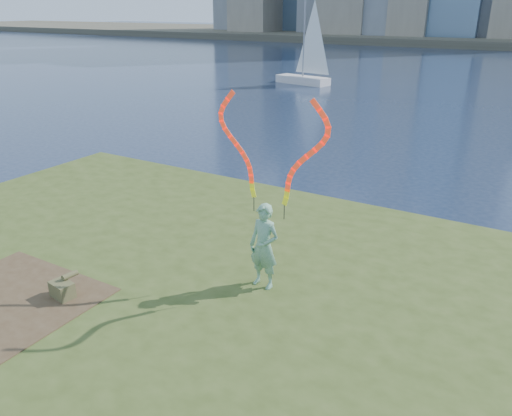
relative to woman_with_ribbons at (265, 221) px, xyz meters
The scene contains 6 objects.
ground 2.82m from the woman_with_ribbons, behind, with size 320.00×320.00×0.00m, color #192640.
grassy_knoll 3.39m from the woman_with_ribbons, 128.37° to the right, with size 20.00×18.00×0.80m.
dirt_patch 5.24m from the woman_with_ribbons, 141.69° to the right, with size 3.20×3.00×0.02m, color #47331E.
woman_with_ribbons is the anchor object (origin of this frame).
canvas_bag 4.11m from the woman_with_ribbons, 142.44° to the right, with size 0.50×0.57×0.44m.
sailboat 33.75m from the woman_with_ribbons, 114.11° to the left, with size 5.00×2.44×7.50m.
Camera 1 is at (6.09, -7.69, 6.03)m, focal length 35.00 mm.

